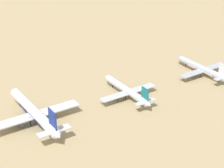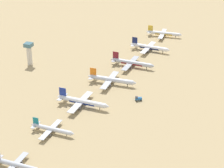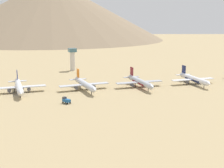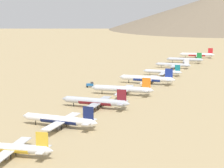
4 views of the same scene
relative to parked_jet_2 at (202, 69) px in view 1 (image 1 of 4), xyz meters
name	(u,v)px [view 1 (image 1 of 4)]	position (x,y,z in m)	size (l,w,h in m)	color
ground_plane	(27,120)	(11.44, 88.31, -3.33)	(2087.23, 2087.23, 0.00)	tan
parked_jet_2	(202,69)	(0.00, 0.00, 0.00)	(34.65, 28.10, 10.00)	#B2B7C1
parked_jet_3	(127,91)	(2.84, 44.08, 0.03)	(34.60, 28.08, 9.98)	silver
parked_jet_4	(34,112)	(8.14, 86.47, 1.04)	(45.54, 36.97, 13.14)	silver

